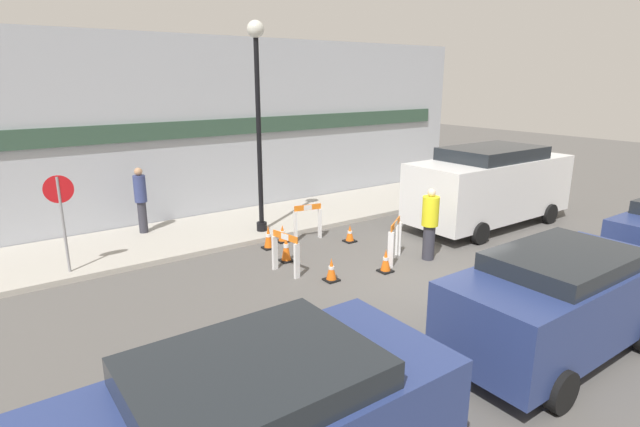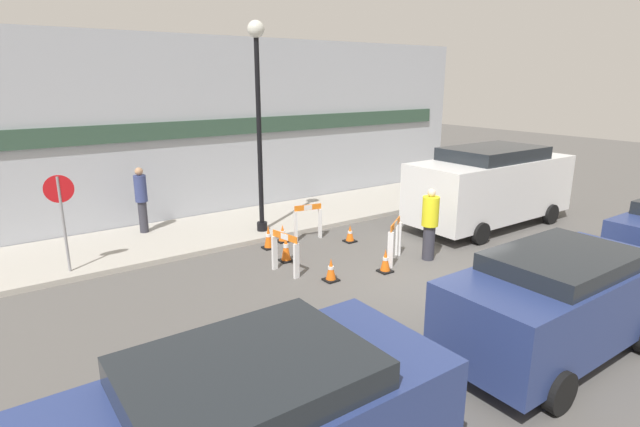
{
  "view_description": "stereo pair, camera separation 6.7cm",
  "coord_description": "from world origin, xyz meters",
  "px_view_note": "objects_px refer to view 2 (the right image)",
  "views": [
    {
      "loc": [
        -7.69,
        -6.69,
        4.28
      ],
      "look_at": [
        -0.66,
        3.05,
        1.0
      ],
      "focal_mm": 28.0,
      "sensor_mm": 36.0,
      "label": 1
    },
    {
      "loc": [
        -7.63,
        -6.73,
        4.28
      ],
      "look_at": [
        -0.66,
        3.05,
        1.0
      ],
      "focal_mm": 28.0,
      "sensor_mm": 36.0,
      "label": 2
    }
  ],
  "objects_px": {
    "work_van": "(491,183)",
    "person_pedestrian": "(141,197)",
    "stop_sign": "(61,208)",
    "streetlamp_post": "(258,101)",
    "parked_car_1": "(558,298)",
    "person_worker": "(430,222)"
  },
  "relations": [
    {
      "from": "parked_car_1",
      "to": "person_worker",
      "type": "bearing_deg",
      "value": 68.45
    },
    {
      "from": "person_pedestrian",
      "to": "work_van",
      "type": "distance_m",
      "value": 9.97
    },
    {
      "from": "person_worker",
      "to": "person_pedestrian",
      "type": "xyz_separation_m",
      "value": [
        -5.08,
        5.81,
        0.18
      ]
    },
    {
      "from": "person_worker",
      "to": "work_van",
      "type": "xyz_separation_m",
      "value": [
        3.65,
        1.0,
        0.34
      ]
    },
    {
      "from": "person_worker",
      "to": "stop_sign",
      "type": "bearing_deg",
      "value": 11.65
    },
    {
      "from": "stop_sign",
      "to": "work_van",
      "type": "distance_m",
      "value": 11.32
    },
    {
      "from": "person_worker",
      "to": "parked_car_1",
      "type": "height_order",
      "value": "person_worker"
    },
    {
      "from": "streetlamp_post",
      "to": "person_pedestrian",
      "type": "distance_m",
      "value": 4.14
    },
    {
      "from": "work_van",
      "to": "person_pedestrian",
      "type": "bearing_deg",
      "value": 151.12
    },
    {
      "from": "parked_car_1",
      "to": "work_van",
      "type": "bearing_deg",
      "value": 44.18
    },
    {
      "from": "person_pedestrian",
      "to": "stop_sign",
      "type": "bearing_deg",
      "value": 36.97
    },
    {
      "from": "stop_sign",
      "to": "person_pedestrian",
      "type": "distance_m",
      "value": 3.01
    },
    {
      "from": "work_van",
      "to": "stop_sign",
      "type": "bearing_deg",
      "value": 165.43
    },
    {
      "from": "stop_sign",
      "to": "person_pedestrian",
      "type": "xyz_separation_m",
      "value": [
        2.22,
        1.97,
        -0.46
      ]
    },
    {
      "from": "work_van",
      "to": "parked_car_1",
      "type": "bearing_deg",
      "value": -135.82
    },
    {
      "from": "parked_car_1",
      "to": "work_van",
      "type": "height_order",
      "value": "work_van"
    },
    {
      "from": "streetlamp_post",
      "to": "work_van",
      "type": "height_order",
      "value": "streetlamp_post"
    },
    {
      "from": "streetlamp_post",
      "to": "stop_sign",
      "type": "height_order",
      "value": "streetlamp_post"
    },
    {
      "from": "parked_car_1",
      "to": "work_van",
      "type": "relative_size",
      "value": 0.77
    },
    {
      "from": "streetlamp_post",
      "to": "parked_car_1",
      "type": "height_order",
      "value": "streetlamp_post"
    },
    {
      "from": "streetlamp_post",
      "to": "person_pedestrian",
      "type": "xyz_separation_m",
      "value": [
        -2.74,
        1.76,
        -2.56
      ]
    },
    {
      "from": "streetlamp_post",
      "to": "work_van",
      "type": "distance_m",
      "value": 7.14
    }
  ]
}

